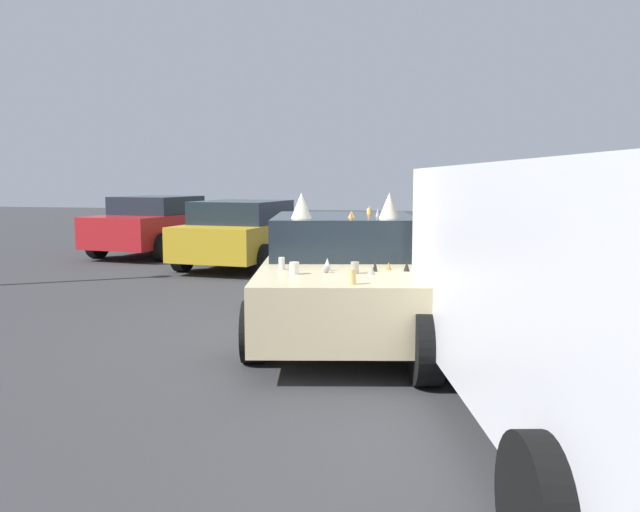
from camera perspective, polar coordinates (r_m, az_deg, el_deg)
ground_plane at (r=8.05m, az=2.10°, el=-6.43°), size 60.00×60.00×0.00m
art_car_decorated at (r=7.98m, az=2.11°, el=-1.43°), size 4.88×2.77×1.68m
parked_van_near_left at (r=4.76m, az=25.01°, el=-2.78°), size 5.23×3.12×1.93m
parked_sedan_far_left at (r=16.44m, az=-13.78°, el=2.66°), size 4.16×2.40×1.41m
parked_sedan_row_back_far at (r=13.82m, az=-6.36°, el=1.99°), size 4.07×2.28×1.38m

